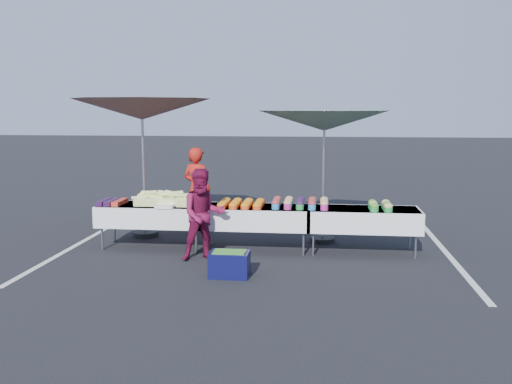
# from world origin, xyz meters

# --- Properties ---
(ground) EXTENTS (80.00, 80.00, 0.00)m
(ground) POSITION_xyz_m (0.00, 0.00, 0.00)
(ground) COLOR black
(stripe_left) EXTENTS (0.10, 5.00, 0.00)m
(stripe_left) POSITION_xyz_m (-3.20, 0.00, 0.00)
(stripe_left) COLOR silver
(stripe_left) RESTS_ON ground
(stripe_right) EXTENTS (0.10, 5.00, 0.00)m
(stripe_right) POSITION_xyz_m (3.20, 0.00, 0.00)
(stripe_right) COLOR silver
(stripe_right) RESTS_ON ground
(table_left) EXTENTS (1.86, 0.81, 0.75)m
(table_left) POSITION_xyz_m (-1.80, 0.00, 0.58)
(table_left) COLOR white
(table_left) RESTS_ON ground
(table_center) EXTENTS (1.86, 0.81, 0.75)m
(table_center) POSITION_xyz_m (0.00, 0.00, 0.58)
(table_center) COLOR white
(table_center) RESTS_ON ground
(table_right) EXTENTS (1.86, 0.81, 0.75)m
(table_right) POSITION_xyz_m (1.80, 0.00, 0.58)
(table_right) COLOR white
(table_right) RESTS_ON ground
(berry_punnets) EXTENTS (0.40, 0.54, 0.08)m
(berry_punnets) POSITION_xyz_m (-2.51, -0.06, 0.79)
(berry_punnets) COLOR black
(berry_punnets) RESTS_ON table_left
(corn_pile) EXTENTS (1.16, 0.57, 0.26)m
(corn_pile) POSITION_xyz_m (-1.55, 0.05, 0.84)
(corn_pile) COLOR #C4DE71
(corn_pile) RESTS_ON table_left
(plastic_bags) EXTENTS (0.30, 0.25, 0.05)m
(plastic_bags) POSITION_xyz_m (-1.50, -0.30, 0.78)
(plastic_bags) COLOR white
(plastic_bags) RESTS_ON table_left
(carrot_bowls) EXTENTS (0.75, 0.69, 0.11)m
(carrot_bowls) POSITION_xyz_m (-0.25, -0.01, 0.80)
(carrot_bowls) COLOR #DF4218
(carrot_bowls) RESTS_ON table_center
(potato_cups) EXTENTS (0.94, 0.58, 0.16)m
(potato_cups) POSITION_xyz_m (0.75, 0.00, 0.83)
(potato_cups) COLOR #2A80C5
(potato_cups) RESTS_ON table_right
(bean_baskets) EXTENTS (0.36, 0.50, 0.15)m
(bean_baskets) POSITION_xyz_m (2.06, -0.10, 0.82)
(bean_baskets) COLOR #228B3B
(bean_baskets) RESTS_ON table_right
(vendor) EXTENTS (0.71, 0.60, 1.66)m
(vendor) POSITION_xyz_m (-1.33, 1.40, 0.83)
(vendor) COLOR red
(vendor) RESTS_ON ground
(customer) EXTENTS (0.87, 0.78, 1.47)m
(customer) POSITION_xyz_m (-0.76, -0.75, 0.73)
(customer) COLOR maroon
(customer) RESTS_ON ground
(umbrella_left) EXTENTS (3.19, 3.19, 2.61)m
(umbrella_left) POSITION_xyz_m (-2.20, 0.80, 2.37)
(umbrella_left) COLOR black
(umbrella_left) RESTS_ON ground
(umbrella_right) EXTENTS (2.67, 2.67, 2.39)m
(umbrella_right) POSITION_xyz_m (1.13, 0.71, 2.17)
(umbrella_right) COLOR black
(umbrella_right) RESTS_ON ground
(storage_bin) EXTENTS (0.57, 0.41, 0.37)m
(storage_bin) POSITION_xyz_m (-0.20, -1.60, 0.19)
(storage_bin) COLOR #0B0C3A
(storage_bin) RESTS_ON ground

